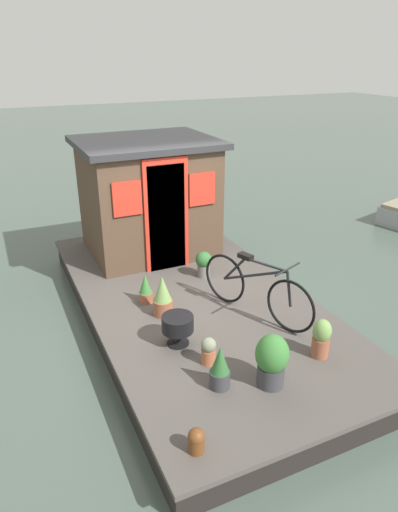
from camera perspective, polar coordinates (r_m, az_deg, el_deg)
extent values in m
plane|color=#47564C|center=(6.90, -0.70, -7.77)|extent=(60.00, 60.00, 0.00)
cube|color=#4C4742|center=(6.71, -0.72, -5.06)|extent=(5.92, 2.98, 0.06)
cube|color=black|center=(6.82, -0.71, -6.54)|extent=(5.80, 2.92, 0.34)
cube|color=#4C3828|center=(7.95, -6.30, 6.95)|extent=(1.69, 2.03, 1.83)
cube|color=#28282B|center=(7.72, -6.63, 13.80)|extent=(1.89, 2.23, 0.10)
cube|color=#19334C|center=(7.19, -4.02, 4.64)|extent=(0.04, 0.60, 1.70)
cube|color=red|center=(7.17, -4.02, 5.00)|extent=(0.03, 0.72, 1.80)
cube|color=red|center=(7.30, 0.39, 8.28)|extent=(0.03, 0.44, 0.52)
cube|color=red|center=(6.89, -8.88, 7.02)|extent=(0.03, 0.44, 0.52)
torus|color=black|center=(5.83, 11.24, -6.14)|extent=(0.67, 0.28, 0.70)
torus|color=black|center=(6.40, 3.19, -2.79)|extent=(0.67, 0.28, 0.70)
cylinder|color=black|center=(6.02, 6.80, -2.37)|extent=(0.96, 0.39, 0.48)
cylinder|color=black|center=(5.83, 8.24, -1.07)|extent=(0.62, 0.26, 0.07)
cylinder|color=black|center=(6.20, 4.44, -1.58)|extent=(0.36, 0.17, 0.44)
cylinder|color=black|center=(5.74, 11.06, -4.05)|extent=(0.13, 0.08, 0.46)
cube|color=black|center=(6.00, 5.77, -0.03)|extent=(0.22, 0.16, 0.06)
cylinder|color=black|center=(5.65, 10.91, -1.62)|extent=(0.20, 0.48, 0.02)
cylinder|color=#B2603D|center=(5.32, 1.17, -12.28)|extent=(0.17, 0.17, 0.18)
sphere|color=gray|center=(5.23, 1.19, -10.96)|extent=(0.17, 0.17, 0.17)
cylinder|color=#38383D|center=(5.00, 2.58, -14.96)|extent=(0.22, 0.22, 0.19)
cone|color=#2D602D|center=(4.84, 2.64, -12.66)|extent=(0.20, 0.20, 0.31)
cylinder|color=#935138|center=(6.54, -6.58, -5.06)|extent=(0.19, 0.19, 0.15)
cone|color=#387533|center=(6.44, -6.67, -3.42)|extent=(0.17, 0.17, 0.28)
cylinder|color=#935138|center=(5.58, 14.75, -10.83)|extent=(0.20, 0.20, 0.24)
ellipsoid|color=#70934C|center=(5.46, 14.99, -8.94)|extent=(0.21, 0.21, 0.29)
cylinder|color=#935138|center=(6.20, -4.47, -6.32)|extent=(0.26, 0.26, 0.22)
cone|color=#70934C|center=(6.07, -4.56, -4.03)|extent=(0.24, 0.24, 0.35)
cylinder|color=#38383D|center=(5.07, 8.84, -14.33)|extent=(0.29, 0.29, 0.23)
ellipsoid|color=#387533|center=(4.91, 9.04, -11.87)|extent=(0.35, 0.35, 0.43)
cylinder|color=slate|center=(7.19, 0.57, -1.81)|extent=(0.19, 0.19, 0.20)
sphere|color=#2D602D|center=(7.11, 0.58, -0.45)|extent=(0.25, 0.25, 0.25)
cylinder|color=black|center=(5.52, -2.66, -8.34)|extent=(0.38, 0.38, 0.19)
cylinder|color=black|center=(5.62, -2.62, -9.98)|extent=(0.04, 0.04, 0.19)
cylinder|color=black|center=(5.67, -2.60, -10.69)|extent=(0.27, 0.27, 0.02)
cylinder|color=brown|center=(4.37, -0.34, -22.20)|extent=(0.15, 0.15, 0.17)
sphere|color=brown|center=(4.31, -0.34, -21.44)|extent=(0.15, 0.15, 0.15)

